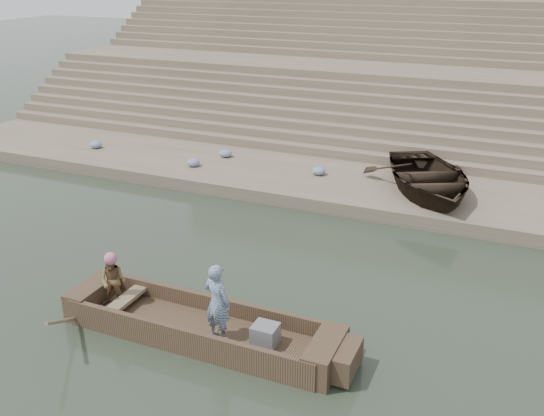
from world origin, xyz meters
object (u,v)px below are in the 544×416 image
Objects in this scene: rowing_man at (113,281)px; beached_rowboat at (428,177)px; main_rowboat at (200,332)px; television at (265,335)px; standing_man at (217,302)px.

rowing_man reaches higher than beached_rowboat.
main_rowboat is 10.87× the size of television.
standing_man is 3.36× the size of television.
standing_man is at bearing -168.80° from television.
standing_man is 0.34× the size of beached_rowboat.
main_rowboat is 4.42× the size of rowing_man.
main_rowboat is 1.09× the size of beached_rowboat.
main_rowboat is 2.11m from rowing_man.
rowing_man is at bearing 7.91° from standing_man.
standing_man is at bearing -18.92° from rowing_man.
rowing_man is 3.40m from television.
rowing_man is (-2.00, 0.01, 0.68)m from main_rowboat.
main_rowboat is 1.41m from television.
rowing_man is 2.46× the size of television.
beached_rowboat reaches higher than television.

